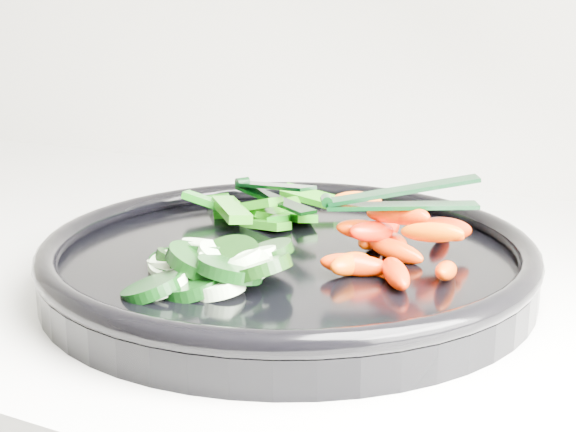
% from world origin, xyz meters
% --- Properties ---
extents(veggie_tray, '(0.43, 0.43, 0.04)m').
position_xyz_m(veggie_tray, '(0.57, 1.63, 0.95)').
color(veggie_tray, black).
rests_on(veggie_tray, counter).
extents(cucumber_pile, '(0.14, 0.13, 0.04)m').
position_xyz_m(cucumber_pile, '(0.54, 1.56, 0.96)').
color(cucumber_pile, black).
rests_on(cucumber_pile, veggie_tray).
extents(carrot_pile, '(0.12, 0.16, 0.05)m').
position_xyz_m(carrot_pile, '(0.64, 1.65, 0.97)').
color(carrot_pile, red).
rests_on(carrot_pile, veggie_tray).
extents(pepper_pile, '(0.13, 0.11, 0.04)m').
position_xyz_m(pepper_pile, '(0.50, 1.71, 0.96)').
color(pepper_pile, '#0B6C0A').
rests_on(pepper_pile, veggie_tray).
extents(tong_carrot, '(0.11, 0.07, 0.02)m').
position_xyz_m(tong_carrot, '(0.65, 1.65, 1.00)').
color(tong_carrot, black).
rests_on(tong_carrot, carrot_pile).
extents(tong_pepper, '(0.11, 0.07, 0.02)m').
position_xyz_m(tong_pepper, '(0.51, 1.71, 0.98)').
color(tong_pepper, black).
rests_on(tong_pepper, pepper_pile).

